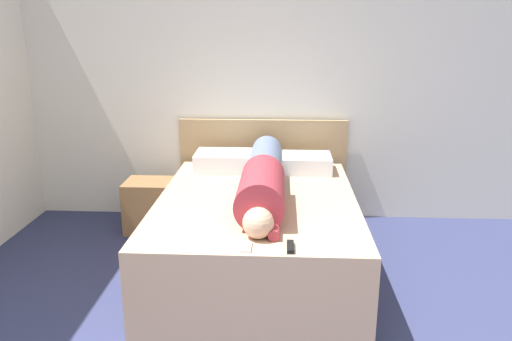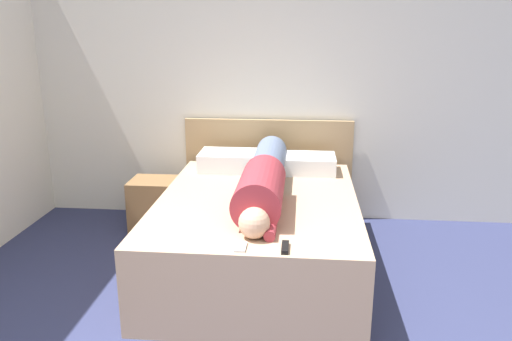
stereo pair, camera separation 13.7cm
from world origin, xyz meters
name	(u,v)px [view 1 (the left image)]	position (x,y,z in m)	size (l,w,h in m)	color
wall_back	(255,82)	(0.00, 3.24, 1.30)	(5.43, 0.06, 2.60)	silver
bed	(257,233)	(0.08, 2.08, 0.29)	(1.45, 1.96, 0.57)	tan
headboard	(263,169)	(0.08, 3.17, 0.48)	(1.57, 0.04, 0.96)	tan
nightstand	(150,206)	(-0.93, 2.79, 0.23)	(0.41, 0.36, 0.46)	brown
person_lying	(263,178)	(0.13, 2.10, 0.72)	(0.31, 1.75, 0.31)	tan
pillow_near_headboard	(225,161)	(-0.23, 2.80, 0.65)	(0.51, 0.37, 0.16)	white
pillow_second	(302,163)	(0.44, 2.80, 0.65)	(0.49, 0.37, 0.14)	white
tv_remote	(290,247)	(0.32, 1.20, 0.59)	(0.04, 0.15, 0.02)	black
cell_phone	(246,247)	(0.06, 1.20, 0.58)	(0.06, 0.13, 0.01)	#B2B7BC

